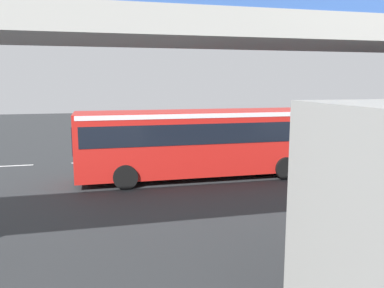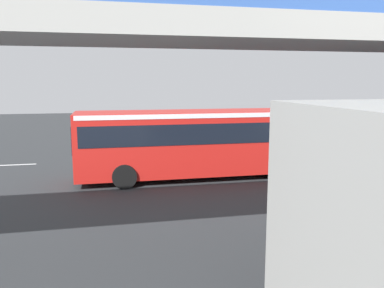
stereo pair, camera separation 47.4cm
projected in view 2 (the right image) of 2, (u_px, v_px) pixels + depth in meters
name	position (u px, v px, depth m)	size (l,w,h in m)	color
ground	(171.00, 171.00, 19.67)	(80.00, 80.00, 0.00)	#2D3033
city_bus	(202.00, 138.00, 18.20)	(11.54, 2.85, 3.15)	red
bicycle_orange	(357.00, 175.00, 17.33)	(1.77, 0.44, 0.96)	black
lane_dash_leftmost	(288.00, 154.00, 24.57)	(2.00, 0.20, 0.01)	silver
lane_dash_left	(227.00, 156.00, 23.74)	(2.00, 0.20, 0.01)	silver
lane_dash_centre	(162.00, 159.00, 22.91)	(2.00, 0.20, 0.01)	silver
lane_dash_right	(92.00, 162.00, 22.08)	(2.00, 0.20, 0.01)	silver
lane_dash_rightmost	(17.00, 165.00, 21.24)	(2.00, 0.20, 0.01)	silver
pedestrian_overpass	(253.00, 52.00, 8.16)	(28.87, 2.60, 6.84)	#9E9E99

